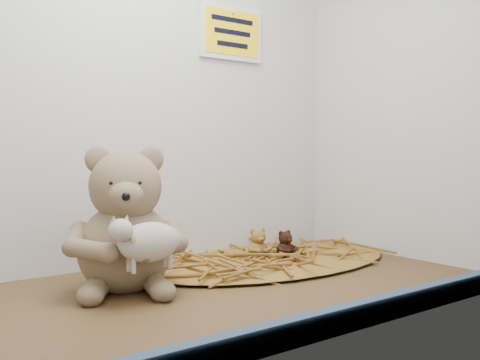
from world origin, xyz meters
TOP-DOWN VIEW (x-y plane):
  - alcove_shell at (0.00, 9.00)cm, footprint 120.40×60.20cm
  - front_rail at (0.00, -28.80)cm, footprint 119.28×2.20cm
  - straw_bed at (30.05, 13.55)cm, footprint 63.65×36.96cm
  - main_teddy at (-7.08, 10.59)cm, footprint 28.69×29.31cm
  - toy_lamb at (-7.08, 1.07)cm, footprint 14.67×8.95cm
  - mini_teddy_tan at (27.36, 15.16)cm, footprint 7.06×7.27cm
  - mini_teddy_brown at (32.73, 11.93)cm, footprint 5.29×5.57cm
  - wall_sign at (30.00, 29.40)cm, footprint 16.00×1.20cm

SIDE VIEW (x-z plane):
  - straw_bed at x=30.05cm, z-range 0.00..1.23cm
  - front_rail at x=0.00cm, z-range 0.00..3.60cm
  - mini_teddy_brown at x=32.73cm, z-range 1.23..7.69cm
  - mini_teddy_tan at x=27.36cm, z-range 1.23..8.22cm
  - toy_lamb at x=-7.08cm, z-range 5.43..14.90cm
  - main_teddy at x=-7.08cm, z-range 0.00..26.58cm
  - alcove_shell at x=0.00cm, z-range -0.20..90.20cm
  - wall_sign at x=30.00cm, z-range 49.50..60.50cm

